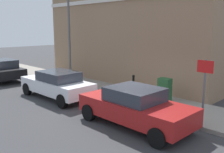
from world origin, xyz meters
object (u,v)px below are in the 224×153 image
car_red (135,106)px  bollard_near_cabinet (133,84)px  car_black (1,69)px  street_sign (205,82)px  utility_cabinet (164,92)px  lamppost (69,32)px  car_white (57,84)px

car_red → bollard_near_cabinet: bearing=-48.1°
car_red → car_black: car_red is taller
car_black → bollard_near_cabinet: (3.00, -9.23, -0.04)m
car_red → car_black: bearing=1.3°
car_red → street_sign: (1.71, -1.75, 0.92)m
car_red → car_black: size_ratio=1.04×
utility_cabinet → bollard_near_cabinet: bearing=87.1°
car_red → bollard_near_cabinet: (2.88, 2.52, -0.03)m
car_red → utility_cabinet: size_ratio=3.78×
bollard_near_cabinet → lamppost: size_ratio=0.18×
utility_cabinet → bollard_near_cabinet: size_ratio=1.11×
car_white → utility_cabinet: 5.36m
street_sign → lamppost: (1.10, 9.58, 1.64)m
car_white → street_sign: 7.21m
car_white → utility_cabinet: car_white is taller
street_sign → lamppost: 9.78m
car_black → lamppost: 5.51m
car_white → car_black: (-0.20, 6.54, 0.02)m
car_red → car_white: 5.21m
car_red → utility_cabinet: (2.78, 0.58, -0.06)m
car_red → street_sign: bearing=-134.8°
utility_cabinet → bollard_near_cabinet: 1.94m
car_red → car_white: car_red is taller
car_red → lamppost: bearing=-19.0°
street_sign → lamppost: bearing=83.5°
bollard_near_cabinet → car_red: bearing=-138.8°
car_white → car_red: bearing=178.6°
car_red → car_black: (-0.11, 11.75, 0.01)m
car_white → bollard_near_cabinet: car_white is taller
utility_cabinet → street_sign: 2.74m
lamppost → car_black: bearing=126.8°
bollard_near_cabinet → lamppost: bearing=90.8°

